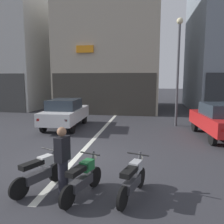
% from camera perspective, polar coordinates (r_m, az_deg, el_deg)
% --- Properties ---
extents(ground_plane, '(120.00, 120.00, 0.00)m').
position_cam_1_polar(ground_plane, '(8.18, -9.22, -11.62)').
color(ground_plane, '#333338').
extents(lane_centre_line, '(0.20, 18.00, 0.01)m').
position_cam_1_polar(lane_centre_line, '(13.80, -1.37, -3.28)').
color(lane_centre_line, silver).
rests_on(lane_centre_line, ground).
extents(building_corner_left, '(9.38, 9.34, 10.43)m').
position_cam_1_polar(building_corner_left, '(26.34, -24.86, 12.84)').
color(building_corner_left, silver).
rests_on(building_corner_left, ground).
extents(building_mid_block, '(8.32, 9.83, 10.44)m').
position_cam_1_polar(building_mid_block, '(22.29, 0.17, 14.56)').
color(building_mid_block, '#B2A893').
rests_on(building_mid_block, ground).
extents(car_white_crossing_near, '(1.92, 4.16, 1.64)m').
position_cam_1_polar(car_white_crossing_near, '(13.19, -11.62, -0.10)').
color(car_white_crossing_near, black).
rests_on(car_white_crossing_near, ground).
extents(car_red_parked_kerbside, '(2.13, 4.25, 1.64)m').
position_cam_1_polar(car_red_parked_kerbside, '(11.85, 25.47, -1.68)').
color(car_red_parked_kerbside, black).
rests_on(car_red_parked_kerbside, ground).
extents(street_lamp, '(0.36, 0.36, 6.15)m').
position_cam_1_polar(street_lamp, '(13.88, 16.22, 12.18)').
color(street_lamp, '#47474C').
rests_on(street_lamp, ground).
extents(motorcycle_white_row_leftmost, '(0.78, 1.55, 0.98)m').
position_cam_1_polar(motorcycle_white_row_leftmost, '(6.19, -17.63, -14.07)').
color(motorcycle_white_row_leftmost, black).
rests_on(motorcycle_white_row_leftmost, ground).
extents(motorcycle_green_row_left_mid, '(0.66, 1.61, 0.98)m').
position_cam_1_polar(motorcycle_green_row_left_mid, '(5.63, -7.33, -16.02)').
color(motorcycle_green_row_left_mid, black).
rests_on(motorcycle_green_row_left_mid, ground).
extents(motorcycle_silver_row_centre, '(0.65, 1.62, 0.98)m').
position_cam_1_polar(motorcycle_silver_row_centre, '(5.57, 5.22, -16.29)').
color(motorcycle_silver_row_centre, black).
rests_on(motorcycle_silver_row_centre, ground).
extents(person_by_motorcycles, '(0.30, 0.40, 1.67)m').
position_cam_1_polar(person_by_motorcycles, '(5.61, -12.22, -11.86)').
color(person_by_motorcycles, '#23232D').
rests_on(person_by_motorcycles, ground).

